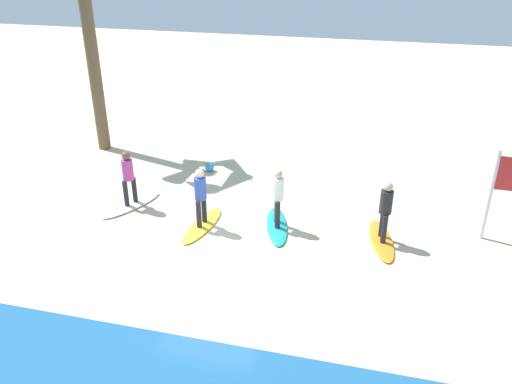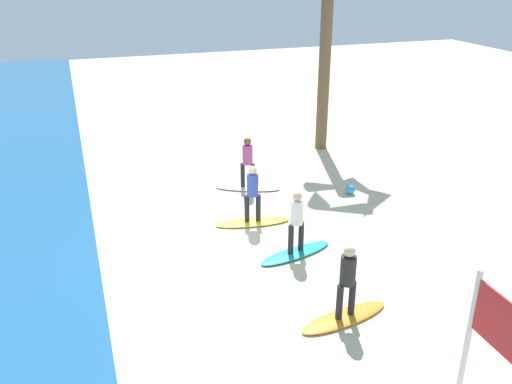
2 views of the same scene
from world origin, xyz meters
name	(u,v)px [view 1 (image 1 of 2)]	position (x,y,z in m)	size (l,w,h in m)	color
ground_plane	(212,255)	(0.00, 0.00, 0.00)	(60.00, 60.00, 0.00)	beige
surfboard_orange	(381,240)	(-4.11, -1.65, 0.04)	(2.10, 0.56, 0.09)	orange
surfer_orange	(386,207)	(-4.11, -1.65, 1.04)	(0.32, 0.45, 1.64)	#232328
surfboard_teal	(277,226)	(-1.30, -1.72, 0.04)	(2.10, 0.56, 0.09)	teal
surfer_teal	(278,194)	(-1.30, -1.72, 1.04)	(0.32, 0.45, 1.64)	#232328
surfboard_yellow	(202,225)	(0.70, -1.25, 0.04)	(2.10, 0.56, 0.09)	yellow
surfer_yellow	(200,193)	(0.70, -1.25, 1.04)	(0.32, 0.46, 1.64)	#232328
surfboard_white	(132,205)	(3.12, -1.89, 0.04)	(2.10, 0.56, 0.09)	white
surfer_white	(128,174)	(3.12, -1.89, 1.04)	(0.32, 0.43, 1.64)	#232328
beach_ball	(210,167)	(1.68, -4.83, 0.15)	(0.31, 0.31, 0.31)	#338CE5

